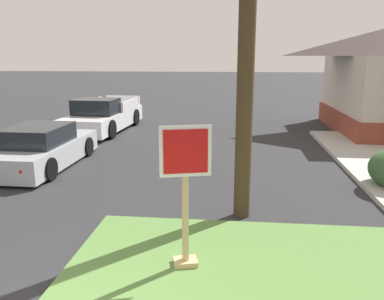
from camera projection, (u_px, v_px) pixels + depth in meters
stop_sign at (185, 199)px, 5.83m from camera, size 0.73×0.36×2.19m
manhole_cover at (100, 275)px, 5.94m from camera, size 0.70×0.70×0.02m
parked_sedan_silver at (42, 149)px, 11.66m from camera, size 1.95×4.36×1.25m
pickup_truck_white at (103, 117)px, 17.17m from camera, size 2.27×5.50×1.48m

